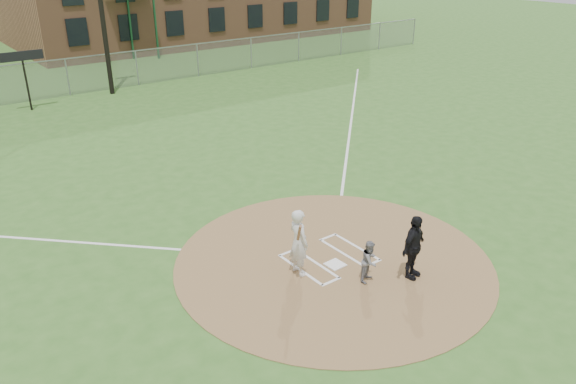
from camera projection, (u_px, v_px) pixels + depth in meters
ground at (333, 261)px, 14.95m from camera, size 140.00×140.00×0.00m
dirt_circle at (333, 261)px, 14.95m from camera, size 8.40×8.40×0.02m
home_plate at (335, 265)px, 14.72m from camera, size 0.47×0.47×0.03m
foul_line_first at (351, 122)px, 26.45m from camera, size 17.04×17.04×0.01m
catcher at (370, 261)px, 13.86m from camera, size 0.65×0.58×1.09m
umpire at (413, 247)px, 13.88m from camera, size 1.06×0.64×1.70m
batters_boxes at (329, 258)px, 15.05m from camera, size 2.08×1.88×0.01m
batter_at_plate at (299, 242)px, 14.01m from camera, size 0.72×1.01×1.79m
outfield_fence at (68, 77)px, 30.57m from camera, size 56.08×0.08×2.03m
scoreboard_sign at (23, 62)px, 27.33m from camera, size 2.00×0.10×2.93m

